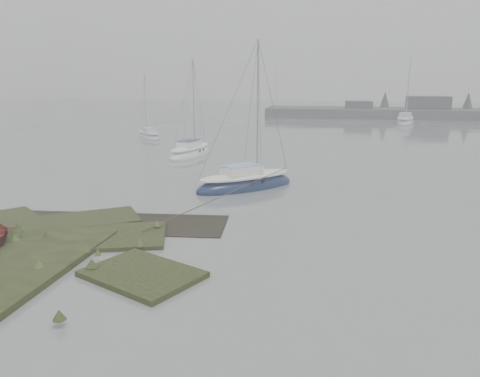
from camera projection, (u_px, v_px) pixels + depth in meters
name	position (u px, v px, depth m)	size (l,w,h in m)	color
ground	(264.00, 144.00, 44.00)	(160.00, 160.00, 0.00)	slate
far_shoreline	(475.00, 113.00, 69.18)	(60.00, 8.00, 4.15)	#4C4F51
sailboat_main	(245.00, 183.00, 26.47)	(5.94, 5.75, 8.78)	#111B3E
sailboat_white	(190.00, 153.00, 37.29)	(2.94, 6.04, 8.17)	white
sailboat_far_a	(149.00, 136.00, 47.99)	(4.32, 4.79, 6.88)	silver
sailboat_far_b	(405.00, 122.00, 62.32)	(3.60, 7.03, 9.47)	silver
sailboat_far_c	(280.00, 114.00, 75.60)	(5.98, 3.90, 8.04)	silver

